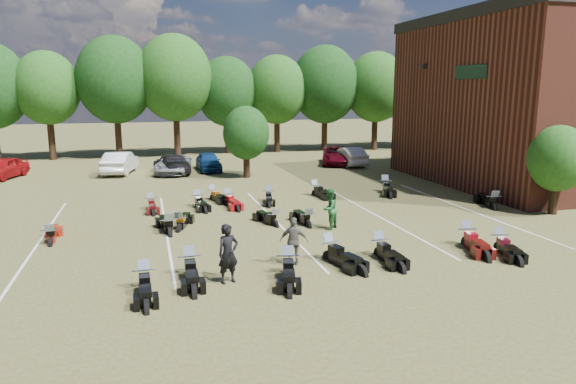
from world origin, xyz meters
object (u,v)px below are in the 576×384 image
object	(u,v)px
person_grey	(294,241)
car_0	(4,168)
person_black	(228,254)
car_4	(208,161)
motorcycle_7	(51,245)
motorcycle_14	(151,209)
motorcycle_3	(330,260)
person_green	(329,209)
motorcycle_0	(145,289)

from	to	relation	value
person_grey	car_0	bearing A→B (deg)	-34.80
person_black	person_grey	size ratio (longest dim) A/B	1.13
car_4	motorcycle_7	bearing A→B (deg)	-116.65
motorcycle_7	motorcycle_14	xyz separation A→B (m)	(3.90, 5.39, 0.00)
motorcycle_7	motorcycle_14	distance (m)	6.66
motorcycle_7	motorcycle_3	bearing A→B (deg)	151.66
car_0	person_green	xyz separation A→B (m)	(17.08, -18.23, 0.18)
car_4	person_black	size ratio (longest dim) A/B	2.13
car_4	motorcycle_14	xyz separation A→B (m)	(-4.38, -11.86, -0.70)
person_grey	motorcycle_3	world-z (taller)	person_grey
person_black	motorcycle_0	distance (m)	2.75
car_4	person_green	bearing A→B (deg)	-81.19
car_0	person_green	distance (m)	24.98
motorcycle_0	car_4	bearing A→B (deg)	76.81
person_black	motorcycle_3	world-z (taller)	person_black
motorcycle_3	car_0	bearing A→B (deg)	109.45
car_0	motorcycle_14	distance (m)	15.49
car_4	person_black	world-z (taller)	person_black
person_black	person_green	world-z (taller)	person_black
motorcycle_3	motorcycle_0	bearing A→B (deg)	173.79
person_black	person_green	xyz separation A→B (m)	(5.25, 5.15, -0.05)
person_black	person_green	distance (m)	7.36
car_4	motorcycle_3	distance (m)	21.98
person_black	motorcycle_3	distance (m)	4.13
person_black	car_0	bearing A→B (deg)	99.15
car_0	motorcycle_3	size ratio (longest dim) A/B	1.74
car_4	motorcycle_14	world-z (taller)	car_4
person_green	motorcycle_7	world-z (taller)	person_green
car_0	person_grey	bearing A→B (deg)	-39.25
car_4	motorcycle_0	world-z (taller)	car_4
person_green	person_grey	size ratio (longest dim) A/B	1.07
car_4	motorcycle_7	xyz separation A→B (m)	(-8.28, -17.25, -0.70)
person_black	motorcycle_14	size ratio (longest dim) A/B	0.93
car_0	person_grey	xyz separation A→B (m)	(14.30, -22.30, 0.13)
motorcycle_3	person_grey	bearing A→B (deg)	169.09
motorcycle_7	car_4	bearing A→B (deg)	-118.95
motorcycle_0	person_black	bearing A→B (deg)	-4.06
person_grey	motorcycle_7	distance (m)	9.88
person_green	motorcycle_3	xyz separation A→B (m)	(-1.41, -3.96, -0.91)
motorcycle_0	motorcycle_3	bearing A→B (deg)	8.00
person_grey	motorcycle_3	size ratio (longest dim) A/B	0.69
person_green	motorcycle_0	size ratio (longest dim) A/B	0.80
person_black	motorcycle_0	world-z (taller)	person_black
person_grey	motorcycle_3	xyz separation A→B (m)	(1.37, 0.12, -0.85)
car_4	person_black	xyz separation A→B (m)	(-2.15, -23.10, 0.26)
person_green	motorcycle_3	size ratio (longest dim) A/B	0.74
person_black	person_grey	bearing A→B (deg)	5.87
person_green	motorcycle_0	distance (m)	9.35
car_0	person_grey	size ratio (longest dim) A/B	2.50
person_green	person_grey	xyz separation A→B (m)	(-2.78, -4.07, -0.06)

